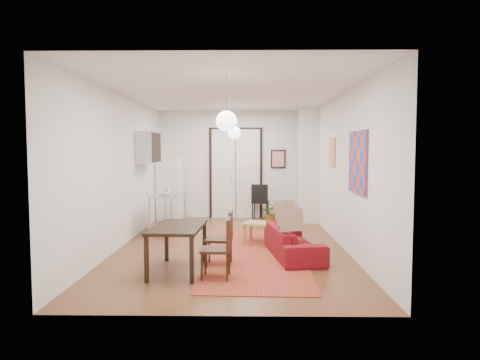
{
  "coord_description": "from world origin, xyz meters",
  "views": [
    {
      "loc": [
        0.29,
        -8.12,
        1.84
      ],
      "look_at": [
        0.16,
        0.31,
        1.25
      ],
      "focal_mm": 32.0,
      "sensor_mm": 36.0,
      "label": 1
    }
  ],
  "objects_px": {
    "kitchen_counter": "(168,208)",
    "dining_table": "(178,231)",
    "dining_chair_far": "(216,243)",
    "black_side_chair": "(260,198)",
    "coffee_table": "(267,225)",
    "fridge": "(170,189)",
    "sofa": "(293,242)",
    "dining_chair_near": "(219,233)"
  },
  "relations": [
    {
      "from": "sofa",
      "to": "kitchen_counter",
      "type": "relative_size",
      "value": 1.5
    },
    {
      "from": "dining_table",
      "to": "fridge",
      "type": "bearing_deg",
      "value": 101.53
    },
    {
      "from": "kitchen_counter",
      "to": "dining_table",
      "type": "relative_size",
      "value": 0.92
    },
    {
      "from": "dining_chair_near",
      "to": "black_side_chair",
      "type": "height_order",
      "value": "black_side_chair"
    },
    {
      "from": "sofa",
      "to": "kitchen_counter",
      "type": "height_order",
      "value": "kitchen_counter"
    },
    {
      "from": "dining_chair_far",
      "to": "kitchen_counter",
      "type": "bearing_deg",
      "value": -155.67
    },
    {
      "from": "black_side_chair",
      "to": "fridge",
      "type": "bearing_deg",
      "value": 10.53
    },
    {
      "from": "sofa",
      "to": "black_side_chair",
      "type": "distance_m",
      "value": 4.09
    },
    {
      "from": "dining_table",
      "to": "dining_chair_far",
      "type": "distance_m",
      "value": 0.67
    },
    {
      "from": "fridge",
      "to": "dining_chair_far",
      "type": "height_order",
      "value": "fridge"
    },
    {
      "from": "coffee_table",
      "to": "fridge",
      "type": "bearing_deg",
      "value": 130.36
    },
    {
      "from": "coffee_table",
      "to": "dining_chair_far",
      "type": "bearing_deg",
      "value": -110.13
    },
    {
      "from": "black_side_chair",
      "to": "kitchen_counter",
      "type": "bearing_deg",
      "value": 49.66
    },
    {
      "from": "dining_chair_near",
      "to": "black_side_chair",
      "type": "xyz_separation_m",
      "value": [
        0.81,
        4.56,
        0.06
      ]
    },
    {
      "from": "coffee_table",
      "to": "dining_chair_near",
      "type": "distance_m",
      "value": 1.81
    },
    {
      "from": "coffee_table",
      "to": "dining_chair_near",
      "type": "relative_size",
      "value": 1.17
    },
    {
      "from": "kitchen_counter",
      "to": "dining_table",
      "type": "bearing_deg",
      "value": -68.93
    },
    {
      "from": "dining_table",
      "to": "dining_chair_far",
      "type": "xyz_separation_m",
      "value": [
        0.6,
        -0.26,
        -0.12
      ]
    },
    {
      "from": "dining_chair_far",
      "to": "coffee_table",
      "type": "bearing_deg",
      "value": 162.83
    },
    {
      "from": "kitchen_counter",
      "to": "dining_chair_near",
      "type": "height_order",
      "value": "dining_chair_near"
    },
    {
      "from": "kitchen_counter",
      "to": "black_side_chair",
      "type": "relative_size",
      "value": 1.26
    },
    {
      "from": "fridge",
      "to": "dining_chair_near",
      "type": "xyz_separation_m",
      "value": [
        1.6,
        -4.47,
        -0.32
      ]
    },
    {
      "from": "coffee_table",
      "to": "fridge",
      "type": "height_order",
      "value": "fridge"
    },
    {
      "from": "black_side_chair",
      "to": "dining_table",
      "type": "bearing_deg",
      "value": 82.6
    },
    {
      "from": "sofa",
      "to": "fridge",
      "type": "bearing_deg",
      "value": 27.7
    },
    {
      "from": "dining_table",
      "to": "black_side_chair",
      "type": "xyz_separation_m",
      "value": [
        1.41,
        4.99,
        -0.07
      ]
    },
    {
      "from": "sofa",
      "to": "dining_chair_far",
      "type": "height_order",
      "value": "dining_chair_far"
    },
    {
      "from": "dining_chair_far",
      "to": "black_side_chair",
      "type": "height_order",
      "value": "black_side_chair"
    },
    {
      "from": "dining_chair_far",
      "to": "black_side_chair",
      "type": "relative_size",
      "value": 0.92
    },
    {
      "from": "kitchen_counter",
      "to": "black_side_chair",
      "type": "distance_m",
      "value": 2.84
    },
    {
      "from": "fridge",
      "to": "dining_chair_near",
      "type": "bearing_deg",
      "value": -62.29
    },
    {
      "from": "coffee_table",
      "to": "black_side_chair",
      "type": "distance_m",
      "value": 2.97
    },
    {
      "from": "sofa",
      "to": "coffee_table",
      "type": "distance_m",
      "value": 1.17
    },
    {
      "from": "coffee_table",
      "to": "dining_table",
      "type": "relative_size",
      "value": 0.78
    },
    {
      "from": "kitchen_counter",
      "to": "dining_chair_far",
      "type": "relative_size",
      "value": 1.37
    },
    {
      "from": "coffee_table",
      "to": "black_side_chair",
      "type": "relative_size",
      "value": 1.07
    },
    {
      "from": "kitchen_counter",
      "to": "coffee_table",
      "type": "bearing_deg",
      "value": -18.7
    },
    {
      "from": "coffee_table",
      "to": "fridge",
      "type": "xyz_separation_m",
      "value": [
        -2.44,
        2.87,
        0.47
      ]
    },
    {
      "from": "fridge",
      "to": "dining_table",
      "type": "distance_m",
      "value": 5.01
    },
    {
      "from": "kitchen_counter",
      "to": "dining_chair_near",
      "type": "relative_size",
      "value": 1.37
    },
    {
      "from": "coffee_table",
      "to": "kitchen_counter",
      "type": "xyz_separation_m",
      "value": [
        -2.17,
        1.09,
        0.2
      ]
    },
    {
      "from": "coffee_table",
      "to": "dining_table",
      "type": "xyz_separation_m",
      "value": [
        -1.44,
        -2.03,
        0.28
      ]
    }
  ]
}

